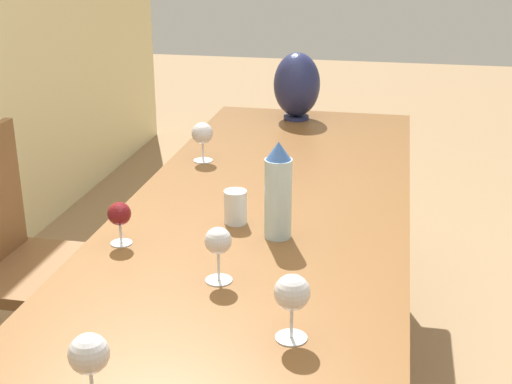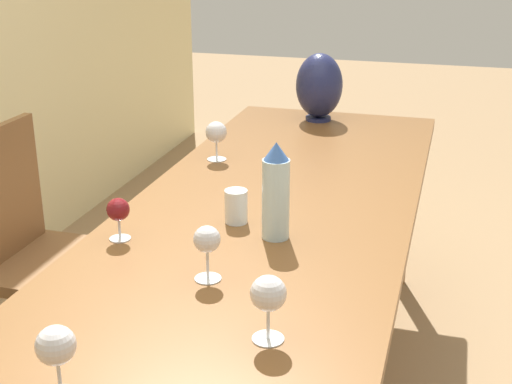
% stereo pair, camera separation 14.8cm
% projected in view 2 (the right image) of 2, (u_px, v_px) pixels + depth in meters
% --- Properties ---
extents(dining_table, '(3.03, 0.84, 0.75)m').
position_uv_depth(dining_table, '(236.00, 276.00, 1.84)').
color(dining_table, brown).
rests_on(dining_table, ground_plane).
extents(water_bottle, '(0.07, 0.07, 0.27)m').
position_uv_depth(water_bottle, '(276.00, 192.00, 1.86)').
color(water_bottle, '#ADCCD6').
rests_on(water_bottle, dining_table).
extents(water_tumbler, '(0.06, 0.06, 0.10)m').
position_uv_depth(water_tumbler, '(236.00, 206.00, 1.99)').
color(water_tumbler, silver).
rests_on(water_tumbler, dining_table).
extents(vase, '(0.20, 0.20, 0.29)m').
position_uv_depth(vase, '(319.00, 86.00, 3.00)').
color(vase, '#1E234C').
rests_on(vase, dining_table).
extents(wine_glass_0, '(0.07, 0.07, 0.14)m').
position_uv_depth(wine_glass_0, '(56.00, 347.00, 1.23)').
color(wine_glass_0, silver).
rests_on(wine_glass_0, dining_table).
extents(wine_glass_2, '(0.06, 0.06, 0.14)m').
position_uv_depth(wine_glass_2, '(207.00, 241.00, 1.65)').
color(wine_glass_2, silver).
rests_on(wine_glass_2, dining_table).
extents(wine_glass_3, '(0.06, 0.06, 0.12)m').
position_uv_depth(wine_glass_3, '(118.00, 211.00, 1.87)').
color(wine_glass_3, silver).
rests_on(wine_glass_3, dining_table).
extents(wine_glass_4, '(0.08, 0.08, 0.14)m').
position_uv_depth(wine_glass_4, '(216.00, 133.00, 2.50)').
color(wine_glass_4, silver).
rests_on(wine_glass_4, dining_table).
extents(wine_glass_5, '(0.07, 0.07, 0.14)m').
position_uv_depth(wine_glass_5, '(268.00, 295.00, 1.40)').
color(wine_glass_5, silver).
rests_on(wine_glass_5, dining_table).
extents(chair_far, '(0.44, 0.44, 0.92)m').
position_uv_depth(chair_far, '(43.00, 249.00, 2.43)').
color(chair_far, brown).
rests_on(chair_far, ground_plane).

